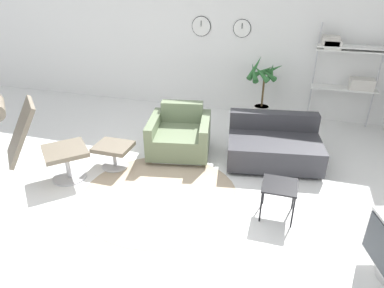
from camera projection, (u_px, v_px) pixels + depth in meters
ground_plane at (157, 193)px, 4.28m from camera, size 12.00×12.00×0.00m
wall_back at (216, 36)px, 6.29m from camera, size 12.00×0.09×2.80m
round_rug at (160, 194)px, 4.24m from camera, size 1.94×1.94×0.01m
lounge_chair at (32, 135)px, 4.13m from camera, size 1.06×1.05×1.21m
ottoman at (114, 150)px, 4.73m from camera, size 0.49×0.42×0.34m
armchair_red at (180, 136)px, 5.12m from camera, size 1.03×1.03×0.70m
couch_low at (273, 146)px, 4.88m from camera, size 1.40×1.08×0.65m
side_table at (279, 188)px, 3.73m from camera, size 0.38×0.38×0.40m
potted_plant at (262, 92)px, 6.01m from camera, size 0.63×0.61×1.18m
shelf_unit at (347, 63)px, 5.59m from camera, size 1.07×0.28×1.74m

